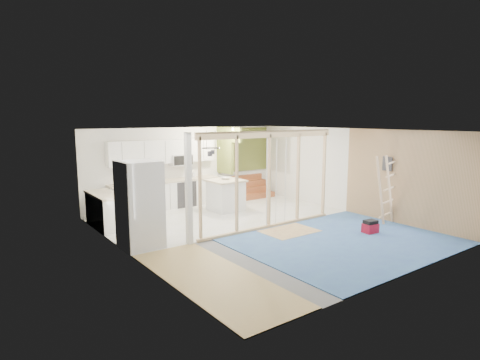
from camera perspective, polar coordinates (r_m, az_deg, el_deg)
room at (r=10.36m, az=2.90°, el=-0.15°), size 7.01×8.01×2.61m
floor_overlays at (r=10.73m, az=2.94°, el=-6.89°), size 7.00×8.00×0.03m
stud_frame at (r=10.17m, az=1.85°, el=1.34°), size 4.66×0.14×2.60m
base_cabinets at (r=12.54m, az=-12.72°, el=-2.64°), size 4.45×2.24×0.93m
upper_cabinets at (r=13.07m, az=-10.63°, el=3.89°), size 3.60×0.41×0.85m
green_partition at (r=14.51m, az=0.06°, el=1.05°), size 2.25×1.51×2.60m
pot_rack at (r=11.63m, az=-4.15°, el=4.29°), size 0.52×0.52×0.72m
sheathing_panel at (r=11.68m, az=22.72°, el=0.20°), size 0.02×4.00×2.60m
electrical_panel at (r=11.92m, az=20.24°, el=2.20°), size 0.04×0.30×0.40m
ceiling_light at (r=13.47m, az=-0.50°, el=7.25°), size 0.32×0.32×0.08m
fridge at (r=9.24m, az=-14.01°, el=-3.46°), size 0.88×0.85×1.98m
island at (r=12.63m, az=-2.04°, el=-2.21°), size 1.03×1.03×1.00m
bowl at (r=12.62m, az=-2.12°, el=0.25°), size 0.32×0.32×0.07m
soap_bottle_a at (r=12.92m, az=-12.60°, el=0.39°), size 0.12×0.12×0.27m
soap_bottle_b at (r=13.63m, az=-6.59°, el=0.83°), size 0.10×0.10×0.19m
toolbox at (r=10.79m, az=18.04°, el=-6.38°), size 0.39×0.31×0.34m
ladder at (r=11.64m, az=20.06°, el=-1.30°), size 1.02×0.10×1.90m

